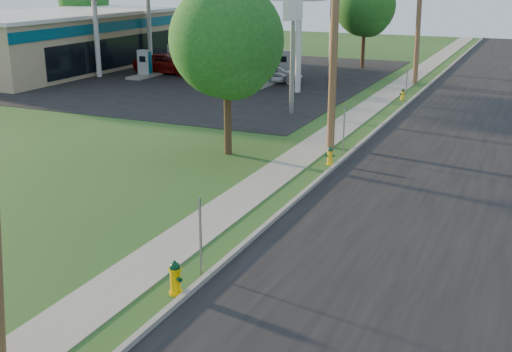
{
  "coord_description": "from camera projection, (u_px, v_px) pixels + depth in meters",
  "views": [
    {
      "loc": [
        7.29,
        -8.2,
        7.03
      ],
      "look_at": [
        0.0,
        8.0,
        1.4
      ],
      "focal_mm": 45.0,
      "sensor_mm": 36.0,
      "label": 1
    }
  ],
  "objects": [
    {
      "name": "tree_back",
      "position": [
        84.0,
        3.0,
        58.51
      ],
      "size": [
        4.57,
        4.57,
        6.93
      ],
      "color": "#3E2D16",
      "rests_on": "ground"
    },
    {
      "name": "sidewalk",
      "position": [
        246.0,
        194.0,
        21.28
      ],
      "size": [
        1.5,
        120.0,
        0.03
      ],
      "primitive_type": "cube",
      "color": "gray",
      "rests_on": "ground"
    },
    {
      "name": "curb",
      "position": [
        296.0,
        200.0,
        20.57
      ],
      "size": [
        0.15,
        120.0,
        0.15
      ],
      "primitive_type": "cube",
      "color": "gray",
      "rests_on": "ground"
    },
    {
      "name": "fuel_pump_se",
      "position": [
        284.0,
        67.0,
        45.15
      ],
      "size": [
        1.2,
        3.2,
        1.9
      ],
      "color": "gray",
      "rests_on": "ground"
    },
    {
      "name": "tree_verge",
      "position": [
        228.0,
        45.0,
        24.71
      ],
      "size": [
        4.49,
        4.49,
        6.8
      ],
      "color": "#3E2D16",
      "rests_on": "ground"
    },
    {
      "name": "fuel_pump_ne",
      "position": [
        262.0,
        75.0,
        41.68
      ],
      "size": [
        1.2,
        3.2,
        1.9
      ],
      "color": "gray",
      "rests_on": "ground"
    },
    {
      "name": "sign_post_far",
      "position": [
        406.0,
        85.0,
        36.21
      ],
      "size": [
        0.05,
        0.04,
        2.0
      ],
      "primitive_type": "cube",
      "color": "gray",
      "rests_on": "ground"
    },
    {
      "name": "utility_pole_mid",
      "position": [
        335.0,
        28.0,
        25.62
      ],
      "size": [
        1.4,
        0.32,
        9.8
      ],
      "color": "brown",
      "rests_on": "ground"
    },
    {
      "name": "road",
      "position": [
        422.0,
        221.0,
        19.03
      ],
      "size": [
        8.0,
        120.0,
        0.02
      ],
      "primitive_type": "cube",
      "color": "black",
      "rests_on": "ground"
    },
    {
      "name": "hydrant_far",
      "position": [
        403.0,
        94.0,
        37.13
      ],
      "size": [
        0.35,
        0.31,
        0.67
      ],
      "color": "yellow",
      "rests_on": "ground"
    },
    {
      "name": "tree_lot",
      "position": [
        366.0,
        8.0,
        48.46
      ],
      "size": [
        4.61,
        4.61,
        6.99
      ],
      "color": "#3E2D16",
      "rests_on": "ground"
    },
    {
      "name": "fuel_pump_sw",
      "position": [
        174.0,
        60.0,
        48.67
      ],
      "size": [
        1.2,
        3.2,
        1.9
      ],
      "color": "gray",
      "rests_on": "ground"
    },
    {
      "name": "car_red",
      "position": [
        170.0,
        64.0,
        46.85
      ],
      "size": [
        5.28,
        2.56,
        1.45
      ],
      "primitive_type": "imported",
      "rotation": [
        0.0,
        0.0,
        1.6
      ],
      "color": "#670906",
      "rests_on": "ground"
    },
    {
      "name": "fuel_pump_nw",
      "position": [
        145.0,
        67.0,
        45.2
      ],
      "size": [
        1.2,
        3.2,
        1.9
      ],
      "color": "gray",
      "rests_on": "ground"
    },
    {
      "name": "hydrant_near",
      "position": [
        175.0,
        278.0,
        14.59
      ],
      "size": [
        0.43,
        0.38,
        0.83
      ],
      "color": "#FFBC00",
      "rests_on": "ground"
    },
    {
      "name": "sign_post_near",
      "position": [
        201.0,
        237.0,
        15.35
      ],
      "size": [
        0.05,
        0.04,
        2.0
      ],
      "primitive_type": "cube",
      "color": "gray",
      "rests_on": "ground"
    },
    {
      "name": "price_pylon",
      "position": [
        293.0,
        7.0,
        31.78
      ],
      "size": [
        0.34,
        2.04,
        6.85
      ],
      "color": "gray",
      "rests_on": "ground"
    },
    {
      "name": "car_silver",
      "position": [
        270.0,
        72.0,
        42.75
      ],
      "size": [
        4.65,
        2.86,
        1.48
      ],
      "primitive_type": "imported",
      "rotation": [
        0.0,
        0.0,
        1.85
      ],
      "color": "#BABDC3",
      "rests_on": "ground"
    },
    {
      "name": "forecourt",
      "position": [
        190.0,
        75.0,
        46.17
      ],
      "size": [
        26.0,
        28.0,
        0.02
      ],
      "primitive_type": "cube",
      "color": "black",
      "rests_on": "ground"
    },
    {
      "name": "convenience_store",
      "position": [
        66.0,
        39.0,
        49.83
      ],
      "size": [
        10.4,
        22.4,
        4.25
      ],
      "color": "tan",
      "rests_on": "ground"
    },
    {
      "name": "hydrant_mid",
      "position": [
        330.0,
        156.0,
        24.55
      ],
      "size": [
        0.37,
        0.33,
        0.71
      ],
      "color": "yellow",
      "rests_on": "ground"
    },
    {
      "name": "sign_post_mid",
      "position": [
        344.0,
        131.0,
        25.61
      ],
      "size": [
        0.05,
        0.04,
        2.0
      ],
      "primitive_type": "cube",
      "color": "gray",
      "rests_on": "ground"
    },
    {
      "name": "utility_pole_far",
      "position": [
        419.0,
        9.0,
        41.31
      ],
      "size": [
        1.4,
        0.32,
        9.5
      ],
      "color": "brown",
      "rests_on": "ground"
    }
  ]
}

